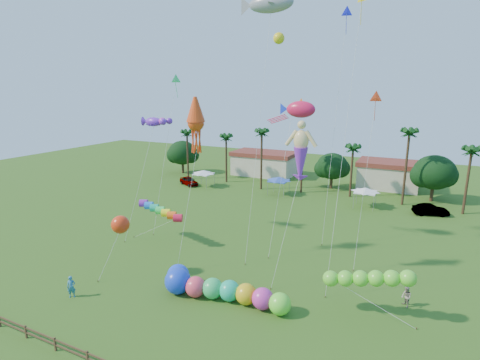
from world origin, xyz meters
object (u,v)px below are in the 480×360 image
at_px(car_a, 189,181).
at_px(caterpillar_inflatable, 221,290).
at_px(spectator_b, 406,297).
at_px(spectator_a, 71,287).
at_px(blue_ball, 178,275).
at_px(car_b, 431,210).

height_order(car_a, caterpillar_inflatable, caterpillar_inflatable).
bearing_deg(spectator_b, spectator_a, -101.23).
bearing_deg(car_a, caterpillar_inflatable, -115.20).
bearing_deg(caterpillar_inflatable, blue_ball, 167.40).
relative_size(spectator_b, caterpillar_inflatable, 0.15).
xyz_separation_m(spectator_a, spectator_b, (25.47, 10.82, -0.09)).
relative_size(spectator_b, blue_ball, 0.87).
distance_m(car_a, blue_ball, 36.67).
distance_m(car_b, spectator_b, 26.34).
bearing_deg(spectator_b, blue_ball, -108.40).
distance_m(caterpillar_inflatable, blue_ball, 4.69).
relative_size(spectator_a, blue_ball, 0.96).
height_order(spectator_a, caterpillar_inflatable, caterpillar_inflatable).
relative_size(car_b, spectator_b, 2.72).
bearing_deg(spectator_a, car_a, 72.57).
bearing_deg(blue_ball, car_b, 57.00).
bearing_deg(spectator_a, spectator_b, -13.31).
bearing_deg(car_b, spectator_a, 127.01).
height_order(car_b, blue_ball, blue_ball).
bearing_deg(spectator_a, caterpillar_inflatable, -12.80).
relative_size(spectator_a, spectator_b, 1.10).
xyz_separation_m(spectator_b, blue_ball, (-18.52, -5.26, 0.13)).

